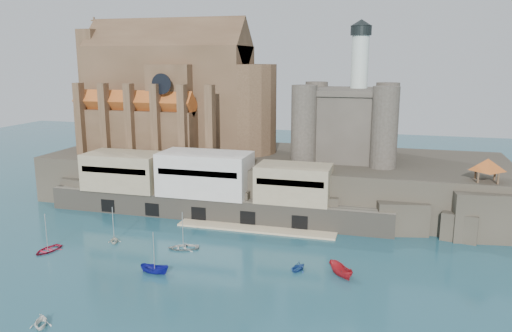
{
  "coord_description": "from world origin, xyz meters",
  "views": [
    {
      "loc": [
        25.78,
        -67.15,
        31.13
      ],
      "look_at": [
        -1.85,
        32.0,
        9.01
      ],
      "focal_mm": 35.0,
      "sensor_mm": 36.0,
      "label": 1
    }
  ],
  "objects": [
    {
      "name": "pavilion",
      "position": [
        42.0,
        26.0,
        12.73
      ],
      "size": [
        6.4,
        6.4,
        5.4
      ],
      "color": "#4D3724",
      "rests_on": "rock_outcrop"
    },
    {
      "name": "boat_7",
      "position": [
        13.06,
        2.01,
        0.0
      ],
      "size": [
        3.28,
        2.73,
        3.27
      ],
      "primitive_type": "imported",
      "rotation": [
        0.0,
        0.0,
        5.86
      ],
      "color": "navy",
      "rests_on": "ground"
    },
    {
      "name": "church",
      "position": [
        -24.13,
        41.85,
        22.13
      ],
      "size": [
        47.0,
        25.93,
        30.51
      ],
      "color": "#4D3724",
      "rests_on": "promontory"
    },
    {
      "name": "quay",
      "position": [
        -10.19,
        23.07,
        6.07
      ],
      "size": [
        70.0,
        12.0,
        13.05
      ],
      "color": "#6A6354",
      "rests_on": "ground"
    },
    {
      "name": "boat_6",
      "position": [
        -7.14,
        5.51,
        0.0
      ],
      "size": [
        2.3,
        3.83,
        5.16
      ],
      "primitive_type": "imported",
      "rotation": [
        0.0,
        0.0,
        5.07
      ],
      "color": "beige",
      "rests_on": "ground"
    },
    {
      "name": "ground",
      "position": [
        0.0,
        0.0,
        0.0
      ],
      "size": [
        300.0,
        300.0,
        0.0
      ],
      "primitive_type": "plane",
      "color": "#194655",
      "rests_on": "ground"
    },
    {
      "name": "boat_5",
      "position": [
        19.38,
        1.95,
        0.0
      ],
      "size": [
        2.73,
        2.74,
        5.08
      ],
      "primitive_type": "imported",
      "rotation": [
        0.0,
        0.0,
        3.85
      ],
      "color": "#AE1A23",
      "rests_on": "ground"
    },
    {
      "name": "boat_2",
      "position": [
        -7.24,
        -4.72,
        0.0
      ],
      "size": [
        1.78,
        1.74,
        4.54
      ],
      "primitive_type": "imported",
      "rotation": [
        0.0,
        0.0,
        1.55
      ],
      "color": "navy",
      "rests_on": "ground"
    },
    {
      "name": "boat_1",
      "position": [
        -13.4,
        -22.0,
        0.0
      ],
      "size": [
        3.43,
        3.01,
        3.4
      ],
      "primitive_type": "imported",
      "rotation": [
        0.0,
        0.0,
        0.52
      ],
      "color": "white",
      "rests_on": "ground"
    },
    {
      "name": "boat_4",
      "position": [
        -19.84,
        4.94,
        0.0
      ],
      "size": [
        3.06,
        2.65,
        3.03
      ],
      "primitive_type": "imported",
      "rotation": [
        0.0,
        0.0,
        3.64
      ],
      "color": "beige",
      "rests_on": "ground"
    },
    {
      "name": "promontory",
      "position": [
        -0.19,
        39.37,
        4.92
      ],
      "size": [
        100.0,
        36.0,
        10.0
      ],
      "color": "#2B2720",
      "rests_on": "ground"
    },
    {
      "name": "boat_0",
      "position": [
        -28.35,
        -1.49,
        0.0
      ],
      "size": [
        3.71,
        1.66,
        5.02
      ],
      "primitive_type": "imported",
      "rotation": [
        0.0,
        0.0,
        6.11
      ],
      "color": "#B71C3A",
      "rests_on": "ground"
    },
    {
      "name": "rock_outcrop",
      "position": [
        42.0,
        25.84,
        4.02
      ],
      "size": [
        14.5,
        10.5,
        8.7
      ],
      "color": "#2B2720",
      "rests_on": "ground"
    },
    {
      "name": "castle_keep",
      "position": [
        16.08,
        41.08,
        18.31
      ],
      "size": [
        21.2,
        21.2,
        29.3
      ],
      "color": "#413B33",
      "rests_on": "promontory"
    }
  ]
}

